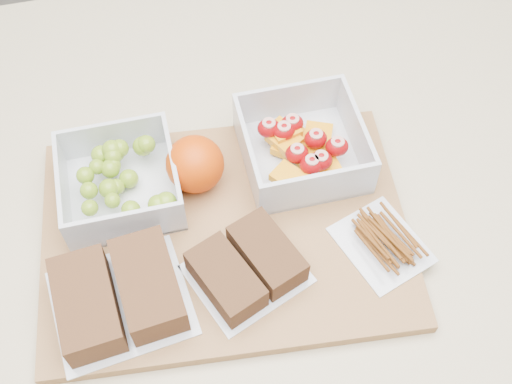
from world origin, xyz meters
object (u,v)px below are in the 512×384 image
cutting_board (225,232)px  fruit_container (302,147)px  sandwich_bag_left (118,295)px  pretzel_bag (383,240)px  orange (195,164)px  sandwich_bag_center (247,267)px  grape_container (122,180)px

cutting_board → fruit_container: 0.14m
sandwich_bag_left → pretzel_bag: bearing=0.6°
orange → sandwich_bag_left: 0.18m
orange → sandwich_bag_center: 0.14m
orange → sandwich_bag_center: (0.03, -0.14, -0.02)m
cutting_board → fruit_container: bearing=39.8°
cutting_board → orange: 0.09m
cutting_board → grape_container: (-0.11, 0.08, 0.03)m
sandwich_bag_left → orange: bearing=52.0°
sandwich_bag_left → pretzel_bag: sandwich_bag_left is taller
grape_container → fruit_container: bearing=-0.4°
grape_container → sandwich_bag_center: (0.12, -0.14, -0.01)m
cutting_board → grape_container: bearing=149.2°
cutting_board → sandwich_bag_center: size_ratio=2.86×
cutting_board → pretzel_bag: (0.17, -0.06, 0.02)m
sandwich_bag_center → fruit_container: bearing=54.1°
cutting_board → orange: (-0.02, 0.07, 0.04)m
grape_container → sandwich_bag_center: bearing=-49.9°
orange → fruit_container: bearing=1.4°
orange → sandwich_bag_center: bearing=-77.2°
sandwich_bag_left → sandwich_bag_center: (0.14, 0.00, -0.00)m
fruit_container → sandwich_bag_left: size_ratio=0.90×
orange → sandwich_bag_left: orange is taller
grape_container → sandwich_bag_left: bearing=-98.4°
cutting_board → sandwich_bag_center: 0.07m
orange → sandwich_bag_left: bearing=-128.0°
pretzel_bag → grape_container: bearing=153.0°
fruit_container → sandwich_bag_center: fruit_container is taller
sandwich_bag_center → sandwich_bag_left: bearing=-178.8°
orange → grape_container: bearing=176.9°
fruit_container → sandwich_bag_center: (-0.10, -0.14, -0.01)m
sandwich_bag_center → grape_container: bearing=130.1°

